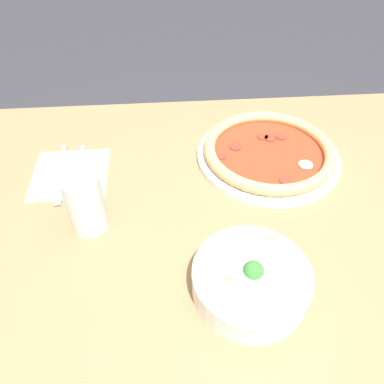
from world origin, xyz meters
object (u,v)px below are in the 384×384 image
at_px(bowl, 251,279).
at_px(glass, 85,203).
at_px(pizza, 268,152).
at_px(knife, 61,170).
at_px(fork, 81,171).

xyz_separation_m(bowl, glass, (0.28, -0.16, 0.03)).
relative_size(pizza, knife, 1.62).
bearing_deg(bowl, fork, -45.50).
bearing_deg(bowl, knife, -42.25).
bearing_deg(fork, glass, 8.59).
height_order(pizza, fork, pizza).
distance_m(pizza, knife, 0.47).
relative_size(pizza, fork, 1.70).
xyz_separation_m(fork, glass, (-0.04, 0.16, 0.05)).
height_order(pizza, bowl, bowl).
bearing_deg(bowl, pizza, -107.64).
relative_size(pizza, bowl, 1.71).
distance_m(pizza, bowl, 0.36).
bearing_deg(knife, fork, 76.22).
xyz_separation_m(bowl, fork, (0.31, -0.32, -0.03)).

